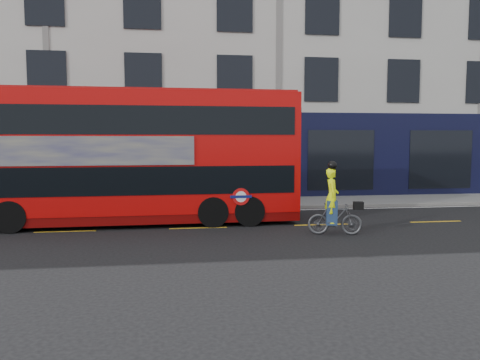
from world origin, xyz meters
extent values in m
plane|color=black|center=(0.00, 0.00, 0.00)|extent=(120.00, 120.00, 0.00)
cube|color=slate|center=(0.00, 6.50, 0.06)|extent=(60.00, 3.00, 0.12)
cube|color=slate|center=(0.00, 5.00, 0.07)|extent=(60.00, 0.12, 0.13)
cube|color=beige|center=(0.00, 13.00, 7.50)|extent=(50.00, 10.00, 15.00)
cube|color=black|center=(0.00, 7.98, 2.00)|extent=(50.00, 0.08, 4.00)
cube|color=silver|center=(0.00, 4.70, 0.00)|extent=(58.00, 0.10, 0.01)
cube|color=#BC0807|center=(-6.07, 2.64, 2.36)|extent=(10.73, 2.60, 3.84)
cube|color=#5E0403|center=(-6.07, 2.64, 0.29)|extent=(10.73, 2.55, 0.29)
cube|color=black|center=(-6.07, 2.64, 1.51)|extent=(10.30, 2.63, 0.87)
cube|color=black|center=(-6.07, 2.64, 3.35)|extent=(10.30, 2.63, 0.87)
cube|color=#9B0B0B|center=(-6.07, 2.64, 4.30)|extent=(10.52, 2.50, 0.08)
cube|color=black|center=(-0.70, 2.73, 1.51)|extent=(0.07, 2.19, 0.87)
cube|color=black|center=(-0.70, 2.73, 3.35)|extent=(0.07, 2.19, 0.87)
cube|color=tan|center=(-7.02, 1.38, 2.43)|extent=(5.83, 0.13, 0.87)
cylinder|color=red|center=(-2.65, 1.45, 0.97)|extent=(0.54, 0.03, 0.54)
cylinder|color=white|center=(-2.65, 1.44, 0.97)|extent=(0.35, 0.03, 0.35)
cube|color=#0C1459|center=(-2.65, 1.44, 0.97)|extent=(0.68, 0.03, 0.09)
cylinder|color=black|center=(-2.38, 2.70, 0.49)|extent=(1.01, 2.50, 0.97)
cylinder|color=black|center=(-3.54, 2.68, 0.49)|extent=(1.01, 2.50, 0.97)
cylinder|color=black|center=(-9.57, 2.59, 0.49)|extent=(1.01, 2.50, 0.97)
imported|color=#494B4E|center=(-0.11, -0.09, 0.47)|extent=(1.62, 0.79, 0.94)
imported|color=#DFF909|center=(-0.20, -0.07, 1.15)|extent=(0.50, 0.65, 1.59)
cube|color=black|center=(0.53, -0.24, 0.86)|extent=(0.33, 0.28, 0.22)
cube|color=navy|center=(-0.20, -0.07, 0.66)|extent=(0.38, 0.44, 0.71)
sphere|color=black|center=(-0.20, -0.07, 2.02)|extent=(0.26, 0.26, 0.26)
camera|label=1|loc=(-4.71, -13.00, 2.78)|focal=35.00mm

